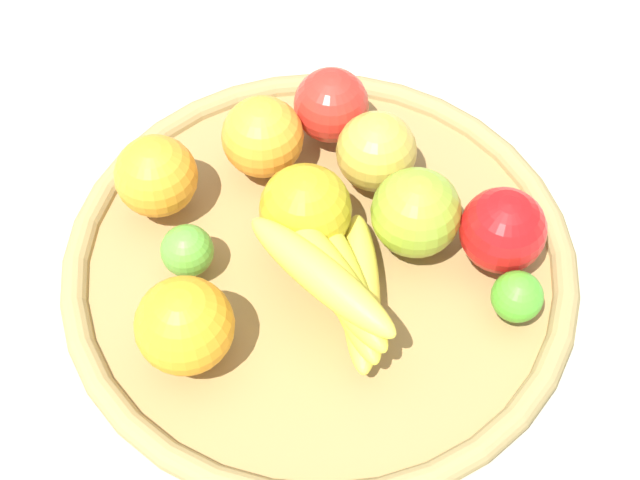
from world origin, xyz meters
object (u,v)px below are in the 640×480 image
(apple_3, at_px, (376,152))
(orange_0, at_px, (185,326))
(apple_0, at_px, (331,105))
(lime_1, at_px, (187,251))
(orange_1, at_px, (156,176))
(orange_2, at_px, (263,137))
(banana_bunch, at_px, (340,282))
(apple_2, at_px, (416,213))
(lime_0, at_px, (517,297))
(apple_4, at_px, (503,230))
(apple_1, at_px, (309,208))

(apple_3, xyz_separation_m, orange_0, (-0.06, 0.23, 0.00))
(apple_0, bearing_deg, lime_1, 107.17)
(orange_1, bearing_deg, orange_2, -98.48)
(banana_bunch, relative_size, apple_0, 2.27)
(lime_1, distance_m, apple_2, 0.19)
(banana_bunch, xyz_separation_m, orange_1, (0.18, 0.07, -0.00))
(lime_0, xyz_separation_m, apple_2, (0.10, 0.02, 0.02))
(lime_1, distance_m, apple_4, 0.26)
(lime_0, bearing_deg, apple_4, -26.65)
(apple_3, xyz_separation_m, orange_1, (0.09, 0.17, 0.00))
(apple_3, distance_m, orange_0, 0.23)
(orange_0, bearing_deg, banana_bunch, -105.96)
(orange_0, bearing_deg, lime_1, -29.90)
(orange_2, distance_m, apple_2, 0.16)
(lime_1, height_order, orange_0, orange_0)
(orange_0, bearing_deg, orange_1, -20.54)
(apple_4, height_order, apple_0, apple_4)
(apple_0, bearing_deg, orange_1, 84.59)
(apple_4, bearing_deg, orange_2, 28.64)
(lime_0, xyz_separation_m, banana_bunch, (0.08, 0.12, 0.02))
(lime_1, height_order, apple_4, apple_4)
(orange_2, relative_size, apple_1, 0.94)
(orange_1, xyz_separation_m, apple_0, (-0.02, -0.17, -0.00))
(apple_3, distance_m, apple_4, 0.13)
(apple_0, bearing_deg, apple_2, 174.47)
(orange_2, bearing_deg, lime_1, 117.63)
(orange_2, xyz_separation_m, orange_0, (-0.13, 0.15, 0.00))
(banana_bunch, bearing_deg, apple_1, -15.53)
(apple_3, height_order, lime_1, apple_3)
(lime_1, relative_size, apple_4, 0.62)
(lime_0, distance_m, banana_bunch, 0.14)
(apple_0, bearing_deg, apple_1, 136.28)
(apple_3, bearing_deg, lime_0, -176.75)
(lime_0, height_order, apple_2, apple_2)
(apple_4, bearing_deg, apple_1, 47.79)
(orange_1, bearing_deg, banana_bunch, -159.35)
(banana_bunch, height_order, apple_2, apple_2)
(apple_4, bearing_deg, apple_2, 42.17)
(lime_0, distance_m, orange_2, 0.26)
(apple_3, xyz_separation_m, apple_2, (-0.07, 0.01, 0.00))
(lime_0, distance_m, apple_4, 0.06)
(apple_1, height_order, apple_0, apple_1)
(apple_3, height_order, apple_1, apple_1)
(apple_1, bearing_deg, apple_3, -77.00)
(apple_3, bearing_deg, apple_0, 0.03)
(apple_3, height_order, banana_bunch, banana_bunch)
(orange_0, bearing_deg, apple_4, -104.76)
(orange_1, relative_size, apple_0, 1.04)
(banana_bunch, height_order, orange_2, banana_bunch)
(banana_bunch, xyz_separation_m, orange_2, (0.16, -0.03, -0.00))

